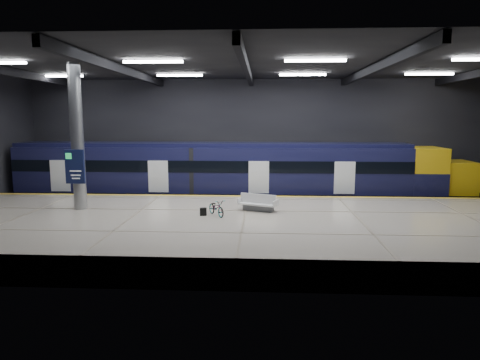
{
  "coord_description": "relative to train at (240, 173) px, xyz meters",
  "views": [
    {
      "loc": [
        0.81,
        -20.87,
        5.45
      ],
      "look_at": [
        -0.4,
        1.5,
        2.2
      ],
      "focal_mm": 32.0,
      "sensor_mm": 36.0,
      "label": 1
    }
  ],
  "objects": [
    {
      "name": "ground",
      "position": [
        0.64,
        -5.5,
        -2.06
      ],
      "size": [
        30.0,
        30.0,
        0.0
      ],
      "primitive_type": "plane",
      "color": "black",
      "rests_on": "ground"
    },
    {
      "name": "room_shell",
      "position": [
        0.64,
        -5.49,
        3.66
      ],
      "size": [
        30.1,
        16.1,
        8.05
      ],
      "color": "black",
      "rests_on": "ground"
    },
    {
      "name": "platform",
      "position": [
        0.64,
        -8.0,
        -1.51
      ],
      "size": [
        30.0,
        11.0,
        1.1
      ],
      "primitive_type": "cube",
      "color": "#BAAE9D",
      "rests_on": "ground"
    },
    {
      "name": "safety_strip",
      "position": [
        0.64,
        -2.75,
        -0.95
      ],
      "size": [
        30.0,
        0.4,
        0.01
      ],
      "primitive_type": "cube",
      "color": "gold",
      "rests_on": "platform"
    },
    {
      "name": "rails",
      "position": [
        0.64,
        0.0,
        -1.98
      ],
      "size": [
        30.0,
        1.52,
        0.16
      ],
      "color": "gray",
      "rests_on": "ground"
    },
    {
      "name": "train",
      "position": [
        0.0,
        0.0,
        0.0
      ],
      "size": [
        29.4,
        2.84,
        3.79
      ],
      "color": "black",
      "rests_on": "ground"
    },
    {
      "name": "bench",
      "position": [
        1.23,
        -6.52,
        -0.67
      ],
      "size": [
        1.98,
        1.37,
        0.81
      ],
      "rotation": [
        0.0,
        0.0,
        -0.38
      ],
      "color": "#595B60",
      "rests_on": "platform"
    },
    {
      "name": "bicycle",
      "position": [
        -0.63,
        -7.64,
        -0.59
      ],
      "size": [
        1.16,
        1.45,
        0.74
      ],
      "primitive_type": "imported",
      "rotation": [
        0.0,
        0.0,
        0.56
      ],
      "color": "#99999E",
      "rests_on": "platform"
    },
    {
      "name": "pannier_bag",
      "position": [
        -1.23,
        -7.64,
        -0.78
      ],
      "size": [
        0.33,
        0.23,
        0.35
      ],
      "primitive_type": "cube",
      "rotation": [
        0.0,
        0.0,
        0.19
      ],
      "color": "black",
      "rests_on": "platform"
    },
    {
      "name": "info_column",
      "position": [
        -7.36,
        -6.52,
        2.4
      ],
      "size": [
        0.9,
        0.78,
        6.9
      ],
      "color": "#9EA0A5",
      "rests_on": "platform"
    }
  ]
}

